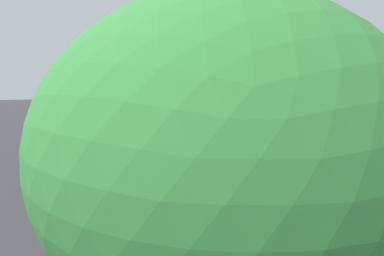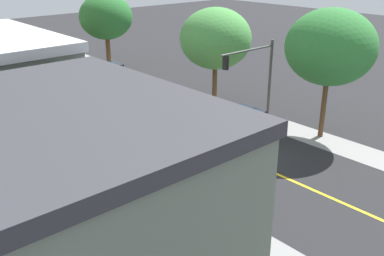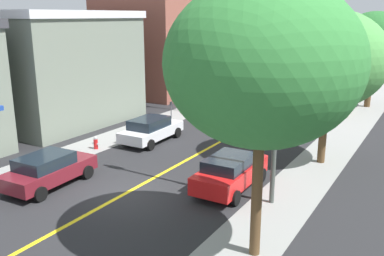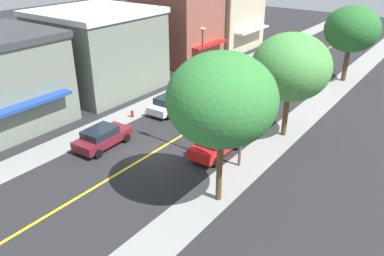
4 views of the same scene
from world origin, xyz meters
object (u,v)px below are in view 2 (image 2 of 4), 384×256
at_px(gold_sedan_right_curb, 110,71).
at_px(pedestrian_orange_shirt, 35,103).
at_px(traffic_light_mast, 256,72).
at_px(street_lamp, 34,70).
at_px(red_sedan_right_curb, 244,119).
at_px(blue_pickup_truck, 51,90).
at_px(maroon_sedan_left_curb, 209,169).
at_px(fire_hydrant, 126,156).
at_px(small_dog, 15,93).
at_px(street_tree_left_far, 330,47).
at_px(pedestrian_red_shirt, 16,91).
at_px(street_tree_right_corner, 216,39).
at_px(green_sedan_left_curb, 8,69).
at_px(parking_meter, 63,114).
at_px(white_sedan_left_curb, 125,129).
at_px(street_tree_left_near, 106,17).

bearing_deg(gold_sedan_right_curb, pedestrian_orange_shirt, 118.45).
distance_m(traffic_light_mast, street_lamp, 16.41).
bearing_deg(red_sedan_right_curb, blue_pickup_truck, 25.32).
height_order(street_lamp, gold_sedan_right_curb, street_lamp).
distance_m(street_lamp, gold_sedan_right_curb, 11.63).
relative_size(traffic_light_mast, maroon_sedan_left_curb, 1.40).
distance_m(fire_hydrant, red_sedan_right_curb, 9.33).
xyz_separation_m(fire_hydrant, small_dog, (-0.06, 17.26, -0.02)).
relative_size(street_tree_left_far, pedestrian_red_shirt, 5.47).
distance_m(fire_hydrant, maroon_sedan_left_curb, 5.53).
bearing_deg(small_dog, blue_pickup_truck, -82.39).
xyz_separation_m(street_lamp, pedestrian_orange_shirt, (-0.02, 0.52, -2.69)).
bearing_deg(street_tree_right_corner, green_sedan_left_curb, 116.06).
bearing_deg(pedestrian_red_shirt, street_tree_left_far, 143.46).
distance_m(parking_meter, red_sedan_right_curb, 13.11).
bearing_deg(street_tree_right_corner, street_tree_left_far, -87.49).
distance_m(street_tree_right_corner, small_dog, 18.17).
height_order(white_sedan_left_curb, small_dog, white_sedan_left_curb).
xyz_separation_m(parking_meter, pedestrian_red_shirt, (-0.25, 8.12, -0.08)).
distance_m(maroon_sedan_left_curb, pedestrian_red_shirt, 21.38).
bearing_deg(street_tree_right_corner, maroon_sedan_left_curb, -135.60).
distance_m(parking_meter, traffic_light_mast, 14.14).
bearing_deg(pedestrian_red_shirt, parking_meter, 115.10).
bearing_deg(white_sedan_left_curb, pedestrian_orange_shirt, 13.55).
distance_m(red_sedan_right_curb, small_dog, 20.68).
xyz_separation_m(traffic_light_mast, white_sedan_left_curb, (-7.90, 4.44, -3.40)).
bearing_deg(street_tree_right_corner, street_lamp, 151.49).
bearing_deg(street_tree_left_far, street_tree_right_corner, 92.51).
xyz_separation_m(street_tree_left_near, small_dog, (-11.61, -3.34, -5.14)).
bearing_deg(pedestrian_orange_shirt, street_tree_right_corner, 103.62).
distance_m(fire_hydrant, pedestrian_orange_shirt, 11.71).
distance_m(traffic_light_mast, small_dog, 21.61).
bearing_deg(street_tree_left_far, red_sedan_right_curb, 124.66).
height_order(blue_pickup_truck, pedestrian_red_shirt, blue_pickup_truck).
relative_size(street_tree_left_far, blue_pickup_truck, 1.56).
bearing_deg(white_sedan_left_curb, parking_meter, 19.06).
bearing_deg(pedestrian_orange_shirt, street_lamp, 46.12).
distance_m(street_lamp, maroon_sedan_left_curb, 16.73).
bearing_deg(street_tree_left_far, street_lamp, 127.37).
distance_m(street_tree_left_far, white_sedan_left_curb, 14.39).
bearing_deg(street_tree_left_near, gold_sedan_right_curb, -119.99).
xyz_separation_m(fire_hydrant, white_sedan_left_curb, (1.88, 2.85, 0.42)).
bearing_deg(fire_hydrant, street_tree_left_near, 60.73).
height_order(street_tree_right_corner, street_lamp, street_tree_right_corner).
distance_m(gold_sedan_right_curb, pedestrian_red_shirt, 9.66).
distance_m(parking_meter, blue_pickup_truck, 6.21).
bearing_deg(red_sedan_right_curb, fire_hydrant, 81.72).
relative_size(street_tree_right_corner, pedestrian_orange_shirt, 4.58).
relative_size(parking_meter, small_dog, 1.98).
xyz_separation_m(street_tree_left_far, white_sedan_left_curb, (-10.37, 8.40, -5.38)).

